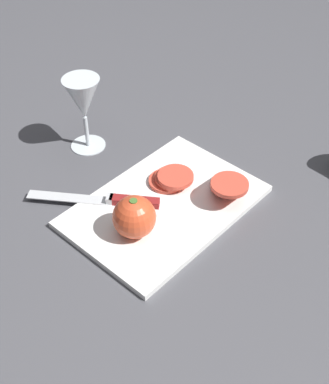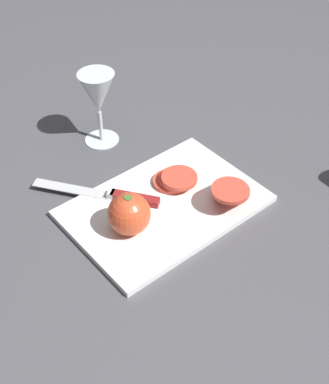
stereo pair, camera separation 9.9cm
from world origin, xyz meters
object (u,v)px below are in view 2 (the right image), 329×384
Objects in this scene: whole_tomato at (129,214)px; tomato_slice_stack_near at (174,180)px; tomato_slice_stack_far at (231,191)px; knife at (120,196)px; wine_glass at (98,96)px.

whole_tomato is 0.89× the size of tomato_slice_stack_near.
tomato_slice_stack_near is at bearing -62.92° from tomato_slice_stack_far.
tomato_slice_stack_far is at bearing -166.21° from knife.
tomato_slice_stack_near is 0.12m from tomato_slice_stack_far.
tomato_slice_stack_near is (-0.14, -0.04, -0.03)m from whole_tomato.
wine_glass is 1.55× the size of tomato_slice_stack_far.
tomato_slice_stack_far is (-0.07, 0.33, -0.08)m from wine_glass.
knife is (0.09, 0.19, -0.10)m from wine_glass.
tomato_slice_stack_near is at bearing -163.71° from whole_tomato.
whole_tomato is at bearing -17.56° from tomato_slice_stack_far.
tomato_slice_stack_far is (-0.05, 0.10, 0.01)m from tomato_slice_stack_near.
whole_tomato is at bearing 65.19° from wine_glass.
wine_glass is 0.30m from whole_tomato.
whole_tomato reaches higher than tomato_slice_stack_far.
tomato_slice_stack_near reaches higher than knife.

